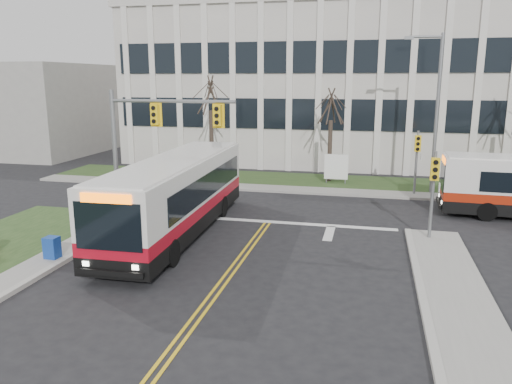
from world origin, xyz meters
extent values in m
plane|color=black|center=(0.00, 0.00, 0.00)|extent=(120.00, 120.00, 0.00)
cube|color=#9E9B93|center=(5.00, 15.20, 0.07)|extent=(44.00, 1.60, 0.14)
cube|color=#27421C|center=(5.00, 18.00, 0.06)|extent=(44.00, 5.00, 0.12)
cube|color=beige|center=(5.00, 30.00, 6.00)|extent=(40.00, 16.00, 12.00)
cube|color=#9E9B93|center=(-26.00, 26.00, 4.00)|extent=(12.00, 12.00, 8.00)
cylinder|color=slate|center=(-7.30, 7.20, 3.10)|extent=(0.22, 0.22, 6.20)
cylinder|color=slate|center=(-4.30, 7.20, 5.70)|extent=(6.00, 0.16, 0.16)
cube|color=yellow|center=(-5.10, 7.05, 5.10)|extent=(0.34, 0.24, 0.92)
cube|color=yellow|center=(-2.10, 7.05, 5.10)|extent=(0.34, 0.24, 0.92)
cylinder|color=slate|center=(7.20, 7.00, 1.90)|extent=(0.14, 0.14, 3.80)
cube|color=yellow|center=(7.20, 6.80, 3.10)|extent=(0.34, 0.24, 0.92)
cylinder|color=slate|center=(7.20, 15.50, 1.90)|extent=(0.14, 0.14, 3.80)
cube|color=yellow|center=(7.20, 15.30, 3.10)|extent=(0.34, 0.24, 0.92)
cylinder|color=slate|center=(8.20, 16.20, 4.60)|extent=(0.20, 0.20, 9.20)
cylinder|color=slate|center=(7.30, 16.20, 9.00)|extent=(1.80, 0.14, 0.14)
cube|color=slate|center=(6.40, 16.20, 8.95)|extent=(0.50, 0.25, 0.18)
cylinder|color=slate|center=(1.90, 17.50, 0.50)|extent=(0.08, 0.08, 1.00)
cylinder|color=slate|center=(3.10, 17.50, 0.50)|extent=(0.08, 0.08, 1.00)
cube|color=white|center=(2.50, 17.50, 1.20)|extent=(1.50, 0.12, 1.60)
cylinder|color=#42352B|center=(-6.00, 18.00, 2.31)|extent=(0.28, 0.28, 4.62)
cylinder|color=#42352B|center=(2.00, 18.20, 2.05)|extent=(0.28, 0.28, 4.09)
cube|color=navy|center=(-6.80, 1.17, 0.47)|extent=(0.52, 0.47, 0.95)
camera|label=1|loc=(4.63, -14.31, 6.67)|focal=35.00mm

